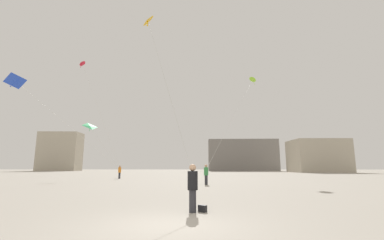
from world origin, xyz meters
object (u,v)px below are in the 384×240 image
at_px(kite_cobalt_delta, 18,83).
at_px(kite_amber_diamond, 148,21).
at_px(kite_crimson_diamond, 84,67).
at_px(building_left_hall, 60,152).
at_px(person_in_black, 193,186).
at_px(handbag_beside_flyer, 203,209).
at_px(building_right_hall, 318,156).
at_px(kite_emerald_delta, 90,127).
at_px(person_in_orange, 120,171).
at_px(kite_lime_diamond, 252,80).
at_px(person_in_green, 206,173).
at_px(building_centre_hall, 242,155).

relative_size(kite_cobalt_delta, kite_amber_diamond, 1.38).
xyz_separation_m(kite_crimson_diamond, building_left_hall, (-42.01, 73.39, -5.71)).
distance_m(person_in_black, handbag_beside_flyer, 0.88).
bearing_deg(person_in_black, building_left_hall, 37.94).
distance_m(building_right_hall, handbag_beside_flyer, 76.31).
distance_m(kite_cobalt_delta, kite_emerald_delta, 12.66).
bearing_deg(kite_crimson_diamond, person_in_orange, 67.65).
relative_size(kite_lime_diamond, kite_crimson_diamond, 1.02).
xyz_separation_m(kite_emerald_delta, handbag_beside_flyer, (14.98, -24.57, -6.82)).
height_order(person_in_orange, building_right_hall, building_right_hall).
bearing_deg(building_left_hall, person_in_black, -59.03).
distance_m(kite_cobalt_delta, building_right_hall, 75.51).
distance_m(person_in_black, building_left_hall, 108.25).
relative_size(kite_lime_diamond, building_left_hall, 0.83).
xyz_separation_m(person_in_green, building_centre_hall, (15.64, 78.36, 4.98)).
bearing_deg(kite_amber_diamond, kite_lime_diamond, 60.78).
bearing_deg(person_in_green, kite_crimson_diamond, -64.89).
distance_m(person_in_black, person_in_green, 14.48).
relative_size(kite_lime_diamond, kite_emerald_delta, 2.11).
relative_size(kite_crimson_diamond, building_left_hall, 0.81).
bearing_deg(kite_lime_diamond, building_left_hall, 133.37).
bearing_deg(kite_lime_diamond, building_right_hall, 57.74).
distance_m(person_in_orange, kite_emerald_delta, 7.25).
height_order(kite_amber_diamond, building_left_hall, building_left_hall).
bearing_deg(kite_lime_diamond, kite_crimson_diamond, -162.93).
height_order(kite_lime_diamond, building_left_hall, building_left_hall).
relative_size(building_left_hall, building_right_hall, 1.04).
xyz_separation_m(person_in_green, building_right_hall, (33.64, 53.79, 3.67)).
height_order(kite_lime_diamond, kite_amber_diamond, kite_lime_diamond).
relative_size(person_in_orange, building_right_hall, 0.12).
bearing_deg(kite_crimson_diamond, kite_lime_diamond, 17.07).
bearing_deg(kite_crimson_diamond, person_in_black, -54.80).
height_order(kite_crimson_diamond, building_centre_hall, kite_crimson_diamond).
relative_size(person_in_black, building_right_hall, 0.11).
bearing_deg(kite_cobalt_delta, kite_amber_diamond, -24.36).
bearing_deg(kite_emerald_delta, kite_lime_diamond, 2.82).
bearing_deg(building_right_hall, kite_cobalt_delta, -132.04).
height_order(person_in_green, kite_lime_diamond, kite_lime_diamond).
relative_size(person_in_black, building_left_hall, 0.11).
bearing_deg(building_centre_hall, handbag_beside_flyer, -99.82).
distance_m(kite_lime_diamond, building_right_hall, 51.02).
xyz_separation_m(kite_amber_diamond, building_left_hall, (-52.38, 86.22, -3.73)).
height_order(person_in_green, building_centre_hall, building_centre_hall).
height_order(kite_cobalt_delta, building_left_hall, building_left_hall).
relative_size(person_in_black, kite_emerald_delta, 0.28).
bearing_deg(kite_crimson_diamond, building_centre_hall, 67.82).
bearing_deg(building_centre_hall, kite_lime_diamond, -97.48).
xyz_separation_m(kite_emerald_delta, building_right_hall, (49.03, 43.57, -2.28)).
distance_m(kite_emerald_delta, building_right_hall, 65.63).
bearing_deg(kite_lime_diamond, kite_emerald_delta, -177.18).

